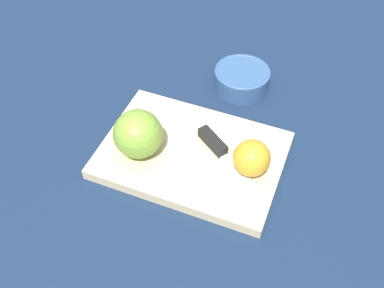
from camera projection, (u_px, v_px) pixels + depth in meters
The scene contains 7 objects.
ground_plane at pixel (192, 159), 0.82m from camera, with size 4.00×4.00×0.00m, color #14233D.
cutting_board at pixel (192, 155), 0.82m from camera, with size 0.33×0.24×0.02m.
apple_half_left at pixel (138, 134), 0.78m from camera, with size 0.09×0.09×0.09m.
apple_half_right at pixel (252, 158), 0.76m from camera, with size 0.06×0.06×0.06m.
knife at pixel (216, 145), 0.81m from camera, with size 0.13×0.11×0.02m.
apple_slice at pixel (235, 136), 0.83m from camera, with size 0.07×0.07×0.01m.
bowl at pixel (242, 78), 0.94m from camera, with size 0.12×0.12×0.04m.
Camera 1 is at (0.18, -0.49, 0.64)m, focal length 42.00 mm.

